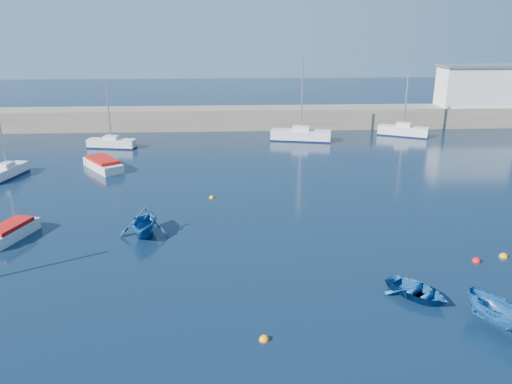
{
  "coord_description": "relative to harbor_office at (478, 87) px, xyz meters",
  "views": [
    {
      "loc": [
        -2.62,
        -18.44,
        12.75
      ],
      "look_at": [
        -0.82,
        14.75,
        1.6
      ],
      "focal_mm": 35.0,
      "sensor_mm": 36.0,
      "label": 1
    }
  ],
  "objects": [
    {
      "name": "ground",
      "position": [
        -30.0,
        -46.0,
        -5.1
      ],
      "size": [
        220.0,
        220.0,
        0.0
      ],
      "primitive_type": "plane",
      "color": "#0B1C32",
      "rests_on": "ground"
    },
    {
      "name": "back_wall",
      "position": [
        -30.0,
        0.0,
        -3.8
      ],
      "size": [
        96.0,
        4.5,
        2.6
      ],
      "primitive_type": "cube",
      "color": "#796E5C",
      "rests_on": "ground"
    },
    {
      "name": "harbor_office",
      "position": [
        0.0,
        0.0,
        0.0
      ],
      "size": [
        10.0,
        4.0,
        5.0
      ],
      "primitive_type": "cube",
      "color": "silver",
      "rests_on": "back_wall"
    },
    {
      "name": "sailboat_3",
      "position": [
        -52.17,
        -21.25,
        -4.57
      ],
      "size": [
        2.24,
        4.68,
        6.13
      ],
      "rotation": [
        0.0,
        0.0,
        -0.23
      ],
      "color": "silver",
      "rests_on": "ground"
    },
    {
      "name": "sailboat_5",
      "position": [
        -45.47,
        -10.42,
        -4.57
      ],
      "size": [
        5.38,
        2.41,
        6.94
      ],
      "rotation": [
        0.0,
        0.0,
        1.38
      ],
      "color": "silver",
      "rests_on": "ground"
    },
    {
      "name": "sailboat_6",
      "position": [
        -24.33,
        -7.89,
        -4.43
      ],
      "size": [
        7.12,
        3.41,
        9.09
      ],
      "rotation": [
        0.0,
        0.0,
        1.35
      ],
      "color": "silver",
      "rests_on": "ground"
    },
    {
      "name": "sailboat_7",
      "position": [
        -11.63,
        -6.03,
        -4.45
      ],
      "size": [
        5.94,
        4.15,
        7.87
      ],
      "rotation": [
        0.0,
        0.0,
        1.09
      ],
      "color": "silver",
      "rests_on": "ground"
    },
    {
      "name": "motorboat_1",
      "position": [
        -46.44,
        -34.81,
        -4.64
      ],
      "size": [
        2.51,
        4.23,
        0.98
      ],
      "rotation": [
        0.0,
        0.0,
        -0.3
      ],
      "color": "silver",
      "rests_on": "ground"
    },
    {
      "name": "motorboat_2",
      "position": [
        -44.39,
        -19.06,
        -4.6
      ],
      "size": [
        4.52,
        5.31,
        1.07
      ],
      "rotation": [
        0.0,
        0.0,
        0.62
      ],
      "color": "silver",
      "rests_on": "ground"
    },
    {
      "name": "dinghy_center",
      "position": [
        -23.52,
        -43.23,
        -4.76
      ],
      "size": [
        3.8,
        3.98,
        0.67
      ],
      "primitive_type": "imported",
      "rotation": [
        0.0,
        0.0,
        0.65
      ],
      "color": "#165197",
      "rests_on": "ground"
    },
    {
      "name": "dinghy_left",
      "position": [
        -38.11,
        -34.77,
        -4.15
      ],
      "size": [
        3.31,
        3.77,
        1.9
      ],
      "primitive_type": "imported",
      "rotation": [
        0.0,
        0.0,
        -0.06
      ],
      "color": "#165197",
      "rests_on": "ground"
    },
    {
      "name": "dinghy_right",
      "position": [
        -20.79,
        -46.1,
        -4.41
      ],
      "size": [
        2.8,
        3.8,
        1.38
      ],
      "primitive_type": "imported",
      "rotation": [
        0.0,
        0.0,
        0.46
      ],
      "color": "#165197",
      "rests_on": "ground"
    },
    {
      "name": "buoy_0",
      "position": [
        -31.28,
        -46.35,
        -5.1
      ],
      "size": [
        0.44,
        0.44,
        0.44
      ],
      "primitive_type": "sphere",
      "color": "orange",
      "rests_on": "ground"
    },
    {
      "name": "buoy_1",
      "position": [
        -18.71,
        -39.58,
        -5.1
      ],
      "size": [
        0.5,
        0.5,
        0.5
      ],
      "primitive_type": "sphere",
      "color": "red",
      "rests_on": "ground"
    },
    {
      "name": "buoy_2",
      "position": [
        -16.88,
        -39.1,
        -5.1
      ],
      "size": [
        0.49,
        0.49,
        0.49
      ],
      "primitive_type": "sphere",
      "color": "orange",
      "rests_on": "ground"
    },
    {
      "name": "buoy_3",
      "position": [
        -34.07,
        -27.76,
        -5.1
      ],
      "size": [
        0.4,
        0.4,
        0.4
      ],
      "primitive_type": "sphere",
      "color": "orange",
      "rests_on": "ground"
    }
  ]
}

